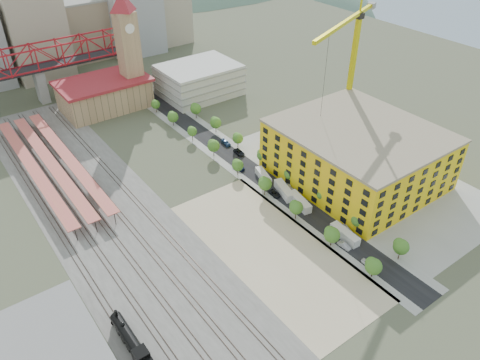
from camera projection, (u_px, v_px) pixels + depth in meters
ground at (221, 192)px, 154.89m from camera, size 400.00×400.00×0.00m
ballast_strip at (97, 205)px, 148.93m from camera, size 36.00×165.00×0.06m
dirt_lot at (272, 250)px, 132.05m from camera, size 28.00×67.00×0.06m
street_asphalt at (234, 157)px, 172.60m from camera, size 12.00×170.00×0.06m
sidewalk_west at (222, 162)px, 169.93m from camera, size 3.00×170.00×0.04m
sidewalk_east at (246, 153)px, 175.29m from camera, size 3.00×170.00×0.04m
construction_pad at (359, 174)px, 163.54m from camera, size 50.00×90.00×0.06m
rail_tracks at (91, 207)px, 147.98m from camera, size 26.56×160.00×0.18m
platform_canopies at (50, 162)px, 162.45m from camera, size 16.00×80.00×4.12m
station_hall at (105, 94)px, 202.98m from camera, size 38.00×24.00×13.10m
clock_tower at (127, 39)px, 195.45m from camera, size 12.00×12.00×52.00m
parking_garage at (199, 80)px, 214.82m from camera, size 34.00×26.00×14.00m
truss_bridge at (35, 61)px, 201.54m from camera, size 94.00×9.60×25.60m
construction_building at (357, 154)px, 156.75m from camera, size 44.60×50.60×18.80m
warehouse at (48, 354)px, 101.44m from camera, size 22.00×32.00×5.00m
street_trees at (250, 169)px, 166.00m from camera, size 15.40×124.40×8.00m
skyline at (75, 19)px, 239.83m from camera, size 133.00×46.00×60.00m
distant_hills at (93, 103)px, 394.45m from camera, size 647.00×264.00×227.00m
locomotive at (135, 347)px, 103.33m from camera, size 3.05×23.50×5.88m
tower_crane at (351, 53)px, 166.51m from camera, size 48.64×20.81×55.12m
site_trailer_a at (345, 235)px, 135.31m from camera, size 3.06×10.08×2.73m
site_trailer_b at (300, 202)px, 148.08m from camera, size 4.46×10.52×2.79m
site_trailer_c at (284, 190)px, 153.11m from camera, size 5.44×10.71×2.83m
site_trailer_d at (263, 176)px, 160.40m from camera, size 4.64×9.40×2.49m
car_0 at (368, 263)px, 126.61m from camera, size 1.81×4.12×1.38m
car_1 at (344, 246)px, 132.44m from camera, size 1.68×4.27×1.38m
car_2 at (274, 194)px, 152.91m from camera, size 2.77×4.99×1.32m
car_3 at (239, 167)px, 166.01m from camera, size 2.39×5.43×1.55m
car_4 at (347, 229)px, 138.40m from camera, size 2.24×4.28×1.39m
car_5 at (288, 187)px, 155.81m from camera, size 1.91×4.49×1.44m
car_6 at (239, 152)px, 174.19m from camera, size 2.93×5.52×1.48m
car_7 at (226, 143)px, 179.91m from camera, size 2.54×5.39×1.52m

